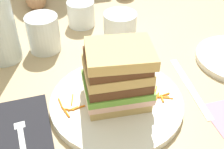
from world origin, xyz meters
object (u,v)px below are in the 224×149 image
object	(u,v)px
empty_tumbler_1	(81,14)
sandwich	(117,76)
knife	(191,88)
empty_tumbler_0	(43,33)
main_plate	(117,102)
fork	(21,136)
napkin_dark	(20,128)
juice_glass	(120,30)

from	to	relation	value
empty_tumbler_1	sandwich	bearing A→B (deg)	-90.99
knife	empty_tumbler_0	distance (m)	0.37
empty_tumbler_0	empty_tumbler_1	bearing A→B (deg)	39.37
main_plate	empty_tumbler_1	bearing A→B (deg)	88.93
fork	empty_tumbler_1	bearing A→B (deg)	62.11
fork	empty_tumbler_0	xyz separation A→B (m)	(0.08, 0.27, 0.04)
empty_tumbler_1	main_plate	bearing A→B (deg)	-91.07
napkin_dark	fork	size ratio (longest dim) A/B	0.96
knife	fork	bearing A→B (deg)	-175.82
knife	empty_tumbler_0	xyz separation A→B (m)	(-0.28, 0.25, 0.04)
main_plate	sandwich	distance (m)	0.07
juice_glass	napkin_dark	bearing A→B (deg)	-140.54
main_plate	juice_glass	distance (m)	0.23
sandwich	napkin_dark	xyz separation A→B (m)	(-0.19, -0.01, -0.07)
knife	main_plate	bearing A→B (deg)	179.18
sandwich	knife	xyz separation A→B (m)	(0.17, -0.00, -0.07)
empty_tumbler_0	empty_tumbler_1	size ratio (longest dim) A/B	1.19
napkin_dark	fork	distance (m)	0.02
sandwich	juice_glass	xyz separation A→B (m)	(0.08, 0.22, -0.04)
main_plate	napkin_dark	xyz separation A→B (m)	(-0.19, -0.01, -0.01)
sandwich	juice_glass	size ratio (longest dim) A/B	1.61
knife	empty_tumbler_1	bearing A→B (deg)	115.22
juice_glass	empty_tumbler_1	size ratio (longest dim) A/B	1.10
main_plate	fork	xyz separation A→B (m)	(-0.19, -0.03, -0.00)
juice_glass	empty_tumbler_1	world-z (taller)	juice_glass
empty_tumbler_1	napkin_dark	bearing A→B (deg)	-119.52
napkin_dark	empty_tumbler_1	world-z (taller)	empty_tumbler_1
knife	juice_glass	distance (m)	0.24
napkin_dark	juice_glass	xyz separation A→B (m)	(0.27, 0.22, 0.04)
main_plate	empty_tumbler_0	size ratio (longest dim) A/B	2.91
sandwich	juice_glass	world-z (taller)	sandwich
main_plate	knife	xyz separation A→B (m)	(0.17, -0.00, -0.01)
fork	empty_tumbler_0	size ratio (longest dim) A/B	1.83
main_plate	fork	distance (m)	0.19
main_plate	empty_tumbler_0	xyz separation A→B (m)	(-0.11, 0.25, 0.04)
fork	juice_glass	xyz separation A→B (m)	(0.27, 0.24, 0.03)
juice_glass	empty_tumbler_1	xyz separation A→B (m)	(-0.07, 0.12, -0.00)
main_plate	sandwich	bearing A→B (deg)	-60.69
napkin_dark	juice_glass	world-z (taller)	juice_glass
juice_glass	empty_tumbler_0	bearing A→B (deg)	171.10
sandwich	main_plate	bearing A→B (deg)	119.31
sandwich	empty_tumbler_1	xyz separation A→B (m)	(0.01, 0.34, -0.04)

